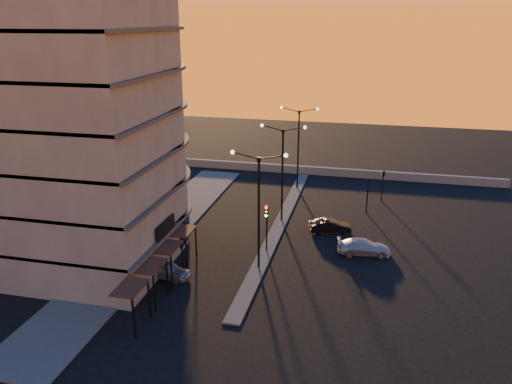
% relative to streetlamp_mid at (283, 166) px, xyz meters
% --- Properties ---
extents(ground, '(120.00, 120.00, 0.00)m').
position_rel_streetlamp_mid_xyz_m(ground, '(0.00, -10.00, -5.59)').
color(ground, black).
rests_on(ground, ground).
extents(sidewalk_west, '(5.00, 40.00, 0.12)m').
position_rel_streetlamp_mid_xyz_m(sidewalk_west, '(-10.50, -6.00, -5.53)').
color(sidewalk_west, '#484846').
rests_on(sidewalk_west, ground).
extents(median, '(1.20, 36.00, 0.12)m').
position_rel_streetlamp_mid_xyz_m(median, '(0.00, 0.00, -5.53)').
color(median, '#484846').
rests_on(median, ground).
extents(parapet, '(44.00, 0.50, 1.00)m').
position_rel_streetlamp_mid_xyz_m(parapet, '(2.00, 16.00, -5.09)').
color(parapet, slate).
rests_on(parapet, ground).
extents(building, '(14.35, 17.08, 25.00)m').
position_rel_streetlamp_mid_xyz_m(building, '(-14.00, -9.97, 6.32)').
color(building, slate).
rests_on(building, ground).
extents(streetlamp_near, '(4.32, 0.32, 9.51)m').
position_rel_streetlamp_mid_xyz_m(streetlamp_near, '(0.00, -10.00, 0.00)').
color(streetlamp_near, black).
rests_on(streetlamp_near, ground).
extents(streetlamp_mid, '(4.32, 0.32, 9.51)m').
position_rel_streetlamp_mid_xyz_m(streetlamp_mid, '(0.00, 0.00, 0.00)').
color(streetlamp_mid, black).
rests_on(streetlamp_mid, ground).
extents(streetlamp_far, '(4.32, 0.32, 9.51)m').
position_rel_streetlamp_mid_xyz_m(streetlamp_far, '(0.00, 10.00, 0.00)').
color(streetlamp_far, black).
rests_on(streetlamp_far, ground).
extents(traffic_light_main, '(0.28, 0.44, 4.25)m').
position_rel_streetlamp_mid_xyz_m(traffic_light_main, '(0.00, -7.13, -2.70)').
color(traffic_light_main, black).
rests_on(traffic_light_main, ground).
extents(signal_east_a, '(0.13, 0.16, 3.60)m').
position_rel_streetlamp_mid_xyz_m(signal_east_a, '(8.00, 4.00, -3.66)').
color(signal_east_a, black).
rests_on(signal_east_a, ground).
extents(signal_east_b, '(0.42, 1.99, 3.60)m').
position_rel_streetlamp_mid_xyz_m(signal_east_b, '(9.50, 8.00, -2.49)').
color(signal_east_b, black).
rests_on(signal_east_b, ground).
extents(car_hatchback, '(3.97, 2.09, 1.29)m').
position_rel_streetlamp_mid_xyz_m(car_hatchback, '(-6.50, -13.04, -4.95)').
color(car_hatchback, '#96989D').
rests_on(car_hatchback, ground).
extents(car_sedan, '(4.01, 2.25, 1.25)m').
position_rel_streetlamp_mid_xyz_m(car_sedan, '(4.83, -1.70, -4.97)').
color(car_sedan, black).
rests_on(car_sedan, ground).
extents(car_wagon, '(4.59, 2.40, 1.27)m').
position_rel_streetlamp_mid_xyz_m(car_wagon, '(8.00, -5.53, -4.96)').
color(car_wagon, '#B7BAC0').
rests_on(car_wagon, ground).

